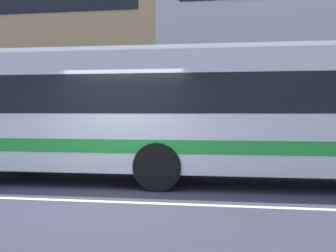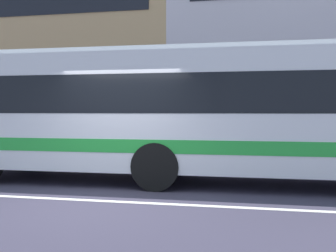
% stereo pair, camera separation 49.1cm
% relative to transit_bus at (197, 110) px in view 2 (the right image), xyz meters
% --- Properties ---
extents(ground_plane, '(160.00, 160.00, 0.00)m').
position_rel_transit_bus_xyz_m(ground_plane, '(-1.42, -2.35, -1.67)').
color(ground_plane, '#383547').
extents(lane_centre_line, '(60.00, 0.16, 0.01)m').
position_rel_transit_bus_xyz_m(lane_centre_line, '(-1.42, -2.35, -1.67)').
color(lane_centre_line, silver).
rests_on(lane_centre_line, ground_plane).
extents(apartment_block_left, '(18.89, 10.02, 12.50)m').
position_rel_transit_bus_xyz_m(apartment_block_left, '(-11.94, 12.99, 4.58)').
color(apartment_block_left, tan).
rests_on(apartment_block_left, ground_plane).
extents(transit_bus, '(11.55, 2.74, 3.02)m').
position_rel_transit_bus_xyz_m(transit_bus, '(0.00, 0.00, 0.00)').
color(transit_bus, silver).
rests_on(transit_bus, ground_plane).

